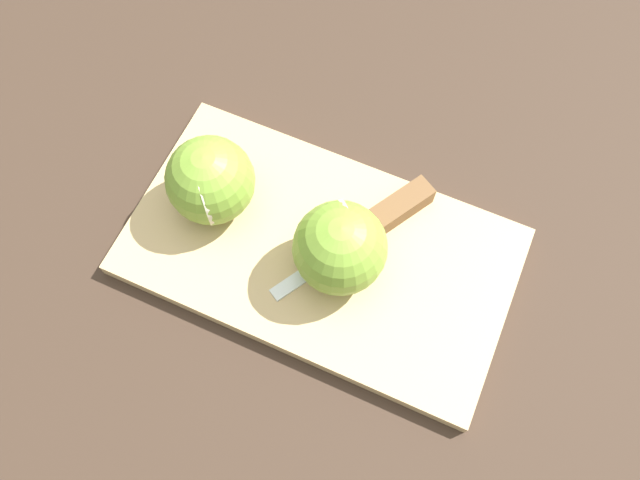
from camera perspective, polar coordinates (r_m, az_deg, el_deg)
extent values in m
plane|color=#38281E|center=(0.62, 0.00, -1.34)|extent=(4.00, 4.00, 0.00)
cube|color=tan|center=(0.62, 0.00, -1.05)|extent=(0.38, 0.23, 0.02)
sphere|color=olive|center=(0.60, -10.09, 5.23)|extent=(0.09, 0.09, 0.09)
cylinder|color=#EFE5C6|center=(0.60, -10.80, 5.02)|extent=(0.06, 0.06, 0.08)
sphere|color=olive|center=(0.56, 1.83, -0.73)|extent=(0.09, 0.09, 0.09)
cylinder|color=#EFE5C6|center=(0.56, 2.60, -0.54)|extent=(0.06, 0.06, 0.08)
cube|color=silver|center=(0.60, -0.08, -2.29)|extent=(0.06, 0.10, 0.00)
cube|color=brown|center=(0.62, 6.97, 2.81)|extent=(0.06, 0.08, 0.02)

